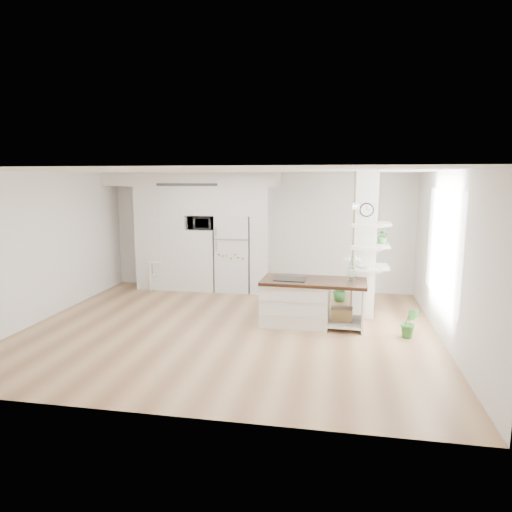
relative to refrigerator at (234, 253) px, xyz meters
The scene contains 14 objects.
floor 2.87m from the refrigerator, 78.93° to the right, with size 7.00×6.00×0.01m, color tan.
room 2.90m from the refrigerator, 78.93° to the right, with size 7.04×6.04×2.72m.
cabinet_wall 1.12m from the refrigerator, behind, with size 4.00×0.71×2.70m.
refrigerator is the anchor object (origin of this frame).
column 3.33m from the refrigerator, 28.14° to the right, with size 0.69×0.90×2.70m.
window 4.70m from the refrigerator, 30.76° to the right, with size 2.40×2.40×0.00m, color white.
pendant_light 3.59m from the refrigerator, 48.71° to the right, with size 0.12×0.12×0.10m, color white.
kitchen_island 2.85m from the refrigerator, 51.88° to the right, with size 1.85×0.93×1.39m.
bookshelf 1.77m from the refrigerator, behind, with size 0.65×0.49×0.69m.
floor_plant_a 4.44m from the refrigerator, 36.63° to the right, with size 0.29×0.23×0.52m, color #2E732E.
floor_plant_b 2.54m from the refrigerator, 12.09° to the right, with size 0.29×0.29×0.51m, color #2E732E.
microwave 1.02m from the refrigerator, behind, with size 0.54×0.37×0.30m, color #2D2D2D.
shelf_plant 3.51m from the refrigerator, 23.68° to the right, with size 0.27×0.23×0.30m, color #2E732E.
decor_bowl 3.34m from the refrigerator, 32.27° to the right, with size 0.22×0.22×0.05m, color white.
Camera 1 is at (1.80, -7.40, 2.58)m, focal length 32.00 mm.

